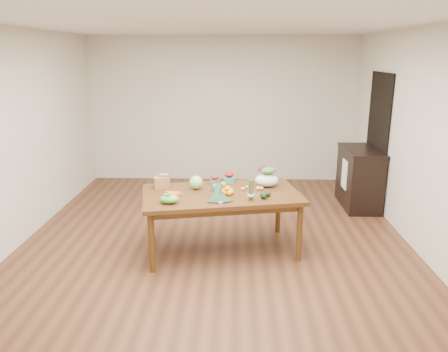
{
  "coord_description": "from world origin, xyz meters",
  "views": [
    {
      "loc": [
        0.26,
        -5.23,
        2.37
      ],
      "look_at": [
        0.11,
        0.0,
        0.9
      ],
      "focal_mm": 35.0,
      "sensor_mm": 36.0,
      "label": 1
    }
  ],
  "objects_px": {
    "dining_table": "(221,222)",
    "cabbage": "(196,182)",
    "paper_bag": "(161,181)",
    "kale_bunch": "(219,194)",
    "salad_bag": "(267,178)",
    "mandarin_cluster": "(227,190)",
    "asparagus_bundle": "(251,190)",
    "cabinet": "(359,178)"
  },
  "relations": [
    {
      "from": "cabinet",
      "to": "dining_table",
      "type": "bearing_deg",
      "value": -141.5
    },
    {
      "from": "paper_bag",
      "to": "salad_bag",
      "type": "relative_size",
      "value": 0.8
    },
    {
      "from": "paper_bag",
      "to": "mandarin_cluster",
      "type": "xyz_separation_m",
      "value": [
        0.83,
        -0.23,
        -0.03
      ]
    },
    {
      "from": "dining_table",
      "to": "asparagus_bundle",
      "type": "distance_m",
      "value": 0.67
    },
    {
      "from": "dining_table",
      "to": "paper_bag",
      "type": "height_order",
      "value": "paper_bag"
    },
    {
      "from": "paper_bag",
      "to": "mandarin_cluster",
      "type": "bearing_deg",
      "value": -15.75
    },
    {
      "from": "asparagus_bundle",
      "to": "cabbage",
      "type": "bearing_deg",
      "value": 136.69
    },
    {
      "from": "cabbage",
      "to": "kale_bunch",
      "type": "bearing_deg",
      "value": -55.7
    },
    {
      "from": "kale_bunch",
      "to": "cabbage",
      "type": "bearing_deg",
      "value": 113.2
    },
    {
      "from": "cabinet",
      "to": "kale_bunch",
      "type": "distance_m",
      "value": 2.96
    },
    {
      "from": "paper_bag",
      "to": "cabbage",
      "type": "height_order",
      "value": "paper_bag"
    },
    {
      "from": "mandarin_cluster",
      "to": "cabinet",
      "type": "bearing_deg",
      "value": 40.19
    },
    {
      "from": "paper_bag",
      "to": "salad_bag",
      "type": "xyz_separation_m",
      "value": [
        1.32,
        0.09,
        0.03
      ]
    },
    {
      "from": "paper_bag",
      "to": "cabbage",
      "type": "bearing_deg",
      "value": -5.53
    },
    {
      "from": "paper_bag",
      "to": "mandarin_cluster",
      "type": "height_order",
      "value": "paper_bag"
    },
    {
      "from": "cabbage",
      "to": "cabinet",
      "type": "bearing_deg",
      "value": 32.38
    },
    {
      "from": "cabinet",
      "to": "asparagus_bundle",
      "type": "height_order",
      "value": "asparagus_bundle"
    },
    {
      "from": "cabbage",
      "to": "mandarin_cluster",
      "type": "distance_m",
      "value": 0.43
    },
    {
      "from": "cabinet",
      "to": "kale_bunch",
      "type": "height_order",
      "value": "cabinet"
    },
    {
      "from": "dining_table",
      "to": "asparagus_bundle",
      "type": "height_order",
      "value": "asparagus_bundle"
    },
    {
      "from": "dining_table",
      "to": "kale_bunch",
      "type": "height_order",
      "value": "kale_bunch"
    },
    {
      "from": "cabinet",
      "to": "salad_bag",
      "type": "height_order",
      "value": "salad_bag"
    },
    {
      "from": "kale_bunch",
      "to": "cabinet",
      "type": "bearing_deg",
      "value": 31.81
    },
    {
      "from": "salad_bag",
      "to": "dining_table",
      "type": "bearing_deg",
      "value": -154.09
    },
    {
      "from": "dining_table",
      "to": "cabinet",
      "type": "relative_size",
      "value": 1.83
    },
    {
      "from": "dining_table",
      "to": "cabinet",
      "type": "xyz_separation_m",
      "value": [
        2.14,
        1.7,
        0.1
      ]
    },
    {
      "from": "cabbage",
      "to": "kale_bunch",
      "type": "relative_size",
      "value": 0.42
    },
    {
      "from": "paper_bag",
      "to": "kale_bunch",
      "type": "relative_size",
      "value": 0.59
    },
    {
      "from": "dining_table",
      "to": "salad_bag",
      "type": "relative_size",
      "value": 6.31
    },
    {
      "from": "kale_bunch",
      "to": "dining_table",
      "type": "bearing_deg",
      "value": 76.1
    },
    {
      "from": "cabinet",
      "to": "salad_bag",
      "type": "distance_m",
      "value": 2.16
    },
    {
      "from": "dining_table",
      "to": "cabbage",
      "type": "height_order",
      "value": "cabbage"
    },
    {
      "from": "paper_bag",
      "to": "asparagus_bundle",
      "type": "relative_size",
      "value": 0.95
    },
    {
      "from": "salad_bag",
      "to": "kale_bunch",
      "type": "bearing_deg",
      "value": -135.23
    },
    {
      "from": "cabinet",
      "to": "mandarin_cluster",
      "type": "distance_m",
      "value": 2.72
    },
    {
      "from": "paper_bag",
      "to": "cabbage",
      "type": "xyz_separation_m",
      "value": [
        0.44,
        -0.04,
        -0.0
      ]
    },
    {
      "from": "paper_bag",
      "to": "kale_bunch",
      "type": "xyz_separation_m",
      "value": [
        0.74,
        -0.49,
        -0.0
      ]
    },
    {
      "from": "dining_table",
      "to": "asparagus_bundle",
      "type": "xyz_separation_m",
      "value": [
        0.35,
        -0.28,
        0.5
      ]
    },
    {
      "from": "dining_table",
      "to": "cabbage",
      "type": "bearing_deg",
      "value": 144.59
    },
    {
      "from": "paper_bag",
      "to": "asparagus_bundle",
      "type": "xyz_separation_m",
      "value": [
        1.1,
        -0.46,
        0.04
      ]
    },
    {
      "from": "cabinet",
      "to": "cabbage",
      "type": "relative_size",
      "value": 6.1
    },
    {
      "from": "cabbage",
      "to": "salad_bag",
      "type": "bearing_deg",
      "value": 8.44
    }
  ]
}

